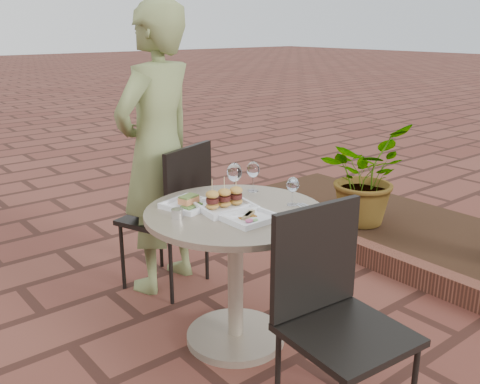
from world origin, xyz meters
TOP-DOWN VIEW (x-y plane):
  - ground at (0.00, 0.00)m, footprint 60.00×60.00m
  - cafe_table at (0.29, -0.09)m, footprint 0.90×0.90m
  - chair_far at (0.38, 0.61)m, footprint 0.57×0.57m
  - chair_near at (0.22, -0.79)m, footprint 0.48×0.48m
  - diner at (0.34, 0.73)m, footprint 0.74×0.60m
  - plate_salmon at (0.14, 0.10)m, footprint 0.27×0.27m
  - plate_sliders at (0.26, -0.04)m, footprint 0.29×0.29m
  - plate_tuna at (0.25, -0.22)m, footprint 0.23×0.23m
  - wine_glass_right at (0.57, -0.20)m, footprint 0.06×0.06m
  - wine_glass_mid at (0.41, 0.08)m, footprint 0.08×0.08m
  - wine_glass_far at (0.57, 0.11)m, footprint 0.07×0.07m
  - steel_ramekin at (0.01, 0.00)m, footprint 0.07×0.07m
  - cutlery_set at (0.58, -0.31)m, footprint 0.13×0.22m
  - planter_curb at (1.60, 0.30)m, footprint 0.12×3.00m
  - mulch_bed at (2.30, 0.30)m, footprint 1.30×3.00m
  - potted_plant_a at (2.11, 0.54)m, footprint 0.87×0.81m

SIDE VIEW (x-z plane):
  - ground at x=0.00m, z-range 0.00..0.00m
  - mulch_bed at x=2.30m, z-range 0.00..0.06m
  - planter_curb at x=1.60m, z-range 0.00..0.15m
  - potted_plant_a at x=2.11m, z-range 0.06..0.86m
  - cafe_table at x=0.29m, z-range 0.12..0.85m
  - chair_far at x=0.38m, z-range 0.08..1.01m
  - chair_near at x=0.22m, z-range 0.08..1.01m
  - cutlery_set at x=0.58m, z-range 0.73..0.73m
  - plate_tuna at x=0.25m, z-range 0.73..0.76m
  - plate_salmon at x=0.14m, z-range 0.72..0.78m
  - steel_ramekin at x=0.01m, z-range 0.73..0.77m
  - plate_sliders at x=0.26m, z-range 0.68..0.85m
  - wine_glass_right at x=0.57m, z-range 0.76..0.91m
  - wine_glass_far at x=0.57m, z-range 0.76..0.93m
  - wine_glass_mid at x=0.41m, z-range 0.77..0.96m
  - diner at x=0.34m, z-range 0.00..1.75m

